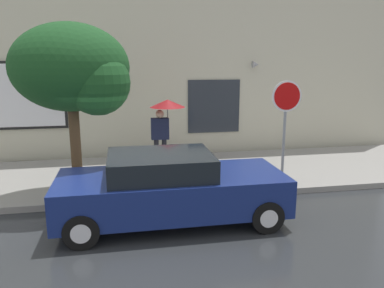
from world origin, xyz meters
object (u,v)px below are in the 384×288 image
(pedestrian_with_umbrella, at_px, (165,114))
(stop_sign, at_px, (286,112))
(parked_car, at_px, (170,188))
(street_tree, at_px, (76,71))

(pedestrian_with_umbrella, distance_m, stop_sign, 3.42)
(parked_car, xyz_separation_m, pedestrian_with_umbrella, (0.31, 3.43, 1.02))
(pedestrian_with_umbrella, xyz_separation_m, stop_sign, (2.74, -2.04, 0.26))
(pedestrian_with_umbrella, xyz_separation_m, street_tree, (-2.17, -1.83, 1.26))
(street_tree, bearing_deg, pedestrian_with_umbrella, 40.10)
(parked_car, bearing_deg, pedestrian_with_umbrella, 84.81)
(stop_sign, bearing_deg, parked_car, -155.49)
(parked_car, xyz_separation_m, stop_sign, (3.05, 1.39, 1.28))
(stop_sign, bearing_deg, street_tree, 177.45)
(parked_car, relative_size, pedestrian_with_umbrella, 2.26)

